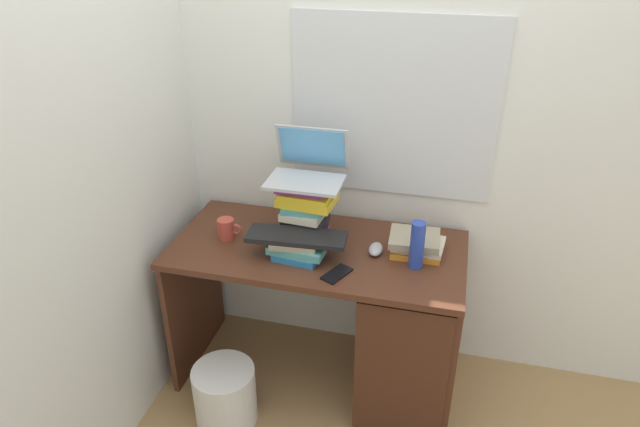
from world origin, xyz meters
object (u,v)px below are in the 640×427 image
book_stack_keyboard_riser (298,248)px  book_stack_side (416,244)px  mug (227,229)px  laptop (308,167)px  wastebasket (225,395)px  keyboard (297,237)px  computer_mouse (376,249)px  water_bottle (417,245)px  book_stack_tall (306,211)px  cell_phone (337,274)px  desk (385,323)px

book_stack_keyboard_riser → book_stack_side: size_ratio=1.04×
book_stack_keyboard_riser → mug: mug is taller
laptop → wastebasket: (-0.27, -0.48, -0.94)m
wastebasket → laptop: bearing=60.9°
keyboard → computer_mouse: (0.32, 0.11, -0.08)m
book_stack_keyboard_riser → mug: 0.36m
laptop → water_bottle: size_ratio=1.55×
mug → book_stack_tall: bearing=12.4°
laptop → cell_phone: laptop is taller
book_stack_side → cell_phone: (-0.29, -0.25, -0.04)m
mug → keyboard: bearing=-12.0°
desk → laptop: 0.79m
water_bottle → cell_phone: water_bottle is taller
book_stack_side → mug: size_ratio=2.16×
book_stack_keyboard_riser → laptop: bearing=91.8°
laptop → cell_phone: bearing=-56.3°
water_bottle → book_stack_side: bearing=95.2°
desk → water_bottle: 0.46m
book_stack_tall → cell_phone: bearing=-50.9°
book_stack_tall → cell_phone: 0.34m
laptop → water_bottle: 0.57m
book_stack_tall → book_stack_keyboard_riser: book_stack_tall is taller
laptop → computer_mouse: laptop is taller
computer_mouse → wastebasket: size_ratio=0.37×
keyboard → mug: (-0.35, 0.07, -0.05)m
book_stack_tall → laptop: 0.19m
keyboard → cell_phone: keyboard is taller
computer_mouse → mug: bearing=-176.5°
book_stack_side → book_stack_tall: bearing=-178.7°
mug → computer_mouse: bearing=3.5°
book_stack_keyboard_riser → computer_mouse: book_stack_keyboard_riser is taller
laptop → mug: bearing=-159.0°
book_stack_keyboard_riser → water_bottle: 0.50m
computer_mouse → book_stack_keyboard_riser: bearing=-160.8°
book_stack_side → wastebasket: size_ratio=0.86×
keyboard → cell_phone: size_ratio=3.09×
computer_mouse → mug: 0.67m
computer_mouse → water_bottle: (0.18, -0.07, 0.09)m
laptop → wastebasket: bearing=-119.1°
book_stack_tall → computer_mouse: bearing=-6.4°
desk → cell_phone: 0.43m
computer_mouse → mug: mug is taller
book_stack_tall → laptop: (-0.00, 0.06, 0.18)m
desk → wastebasket: 0.79m
book_stack_side → water_bottle: water_bottle is taller
desk → cell_phone: cell_phone is taller
book_stack_keyboard_riser → book_stack_side: book_stack_keyboard_riser is taller
water_bottle → cell_phone: bearing=-155.1°
book_stack_tall → wastebasket: (-0.27, -0.42, -0.75)m
desk → wastebasket: bearing=-152.2°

